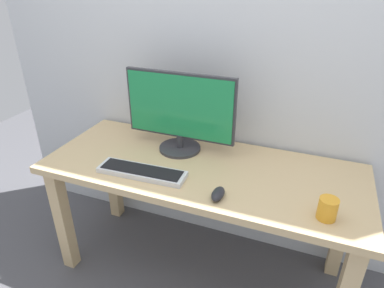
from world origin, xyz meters
The scene contains 7 objects.
ground_plane centered at (0.00, 0.00, 0.00)m, with size 6.00×6.00×0.00m, color #4C4C51.
wall_back centered at (0.00, 0.37, 1.50)m, with size 2.99×0.04×3.00m, color silver.
desk centered at (0.00, 0.00, 0.62)m, with size 1.66×0.67×0.73m.
monitor centered at (-0.18, 0.14, 0.95)m, with size 0.62×0.23×0.44m.
keyboard_primary centered at (-0.25, -0.18, 0.74)m, with size 0.45×0.14×0.03m.
mouse centered at (0.16, -0.23, 0.75)m, with size 0.05×0.11×0.04m, color #232328.
coffee_mug centered at (0.62, -0.20, 0.78)m, with size 0.08×0.08×0.10m, color orange.
Camera 1 is at (0.50, -1.42, 1.64)m, focal length 31.51 mm.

